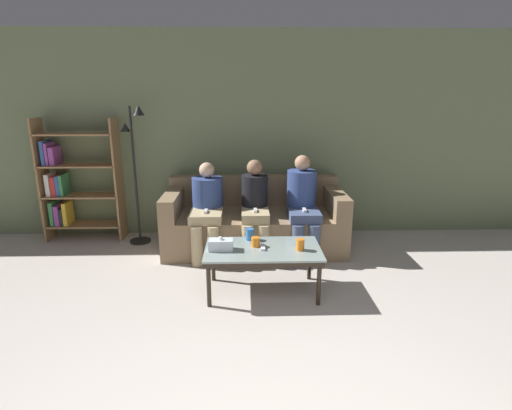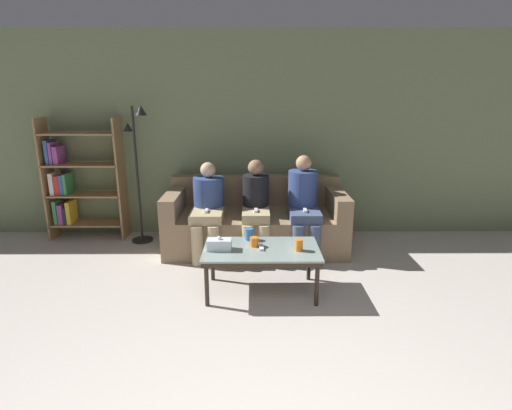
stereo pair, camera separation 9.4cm
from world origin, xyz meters
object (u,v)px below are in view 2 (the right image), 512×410
object	(u,v)px
game_remote	(261,247)
standing_lamp	(138,160)
cup_near_left	(254,242)
seated_person_mid_right	(304,202)
cup_near_right	(299,245)
couch	(256,222)
cup_far_center	(249,234)
coffee_table	(261,252)
seated_person_left_end	(208,205)
bookshelf	(75,183)
tissue_box	(219,244)
seated_person_mid_left	(256,205)

from	to	relation	value
game_remote	standing_lamp	bearing A→B (deg)	136.91
cup_near_left	standing_lamp	size ratio (longest dim) A/B	0.05
seated_person_mid_right	cup_near_right	bearing A→B (deg)	-99.06
couch	cup_far_center	xyz separation A→B (m)	(-0.07, -0.98, 0.19)
coffee_table	seated_person_left_end	xyz separation A→B (m)	(-0.60, 0.98, 0.18)
coffee_table	standing_lamp	distance (m)	2.13
bookshelf	standing_lamp	world-z (taller)	standing_lamp
tissue_box	seated_person_mid_left	distance (m)	1.07
game_remote	seated_person_mid_left	world-z (taller)	seated_person_mid_left
cup_near_left	game_remote	xyz separation A→B (m)	(0.07, -0.05, -0.03)
couch	game_remote	world-z (taller)	couch
couch	cup_near_right	world-z (taller)	couch
tissue_box	standing_lamp	bearing A→B (deg)	127.69
bookshelf	coffee_table	bearing A→B (deg)	-33.11
cup_far_center	game_remote	world-z (taller)	cup_far_center
coffee_table	cup_near_left	distance (m)	0.12
cup_far_center	seated_person_left_end	distance (m)	0.90
cup_near_left	tissue_box	xyz separation A→B (m)	(-0.32, -0.08, 0.01)
bookshelf	seated_person_mid_left	world-z (taller)	bookshelf
bookshelf	seated_person_mid_right	size ratio (longest dim) A/B	1.35
cup_near_right	tissue_box	size ratio (longest dim) A/B	0.48
cup_near_left	seated_person_left_end	world-z (taller)	seated_person_left_end
cup_near_left	cup_near_right	xyz separation A→B (m)	(0.41, -0.10, 0.01)
seated_person_mid_left	seated_person_mid_right	world-z (taller)	seated_person_mid_right
standing_lamp	seated_person_left_end	distance (m)	1.08
tissue_box	seated_person_left_end	distance (m)	1.04
couch	bookshelf	world-z (taller)	bookshelf
coffee_table	seated_person_mid_left	world-z (taller)	seated_person_mid_left
cup_far_center	standing_lamp	size ratio (longest dim) A/B	0.07
cup_near_left	seated_person_mid_right	distance (m)	1.11
game_remote	seated_person_left_end	xyz separation A→B (m)	(-0.60, 0.98, 0.13)
cup_far_center	standing_lamp	world-z (taller)	standing_lamp
cup_near_right	seated_person_mid_right	distance (m)	1.07
coffee_table	seated_person_mid_right	distance (m)	1.13
coffee_table	seated_person_left_end	bearing A→B (deg)	121.48
cup_far_center	coffee_table	bearing A→B (deg)	-62.47
coffee_table	tissue_box	size ratio (longest dim) A/B	4.87
couch	cup_near_right	bearing A→B (deg)	-72.95
seated_person_mid_left	seated_person_mid_right	distance (m)	0.55
seated_person_mid_left	cup_near_right	bearing A→B (deg)	-69.50
game_remote	seated_person_mid_right	distance (m)	1.12
cup_near_left	game_remote	size ratio (longest dim) A/B	0.59
seated_person_mid_left	seated_person_mid_right	size ratio (longest dim) A/B	0.96
coffee_table	game_remote	bearing A→B (deg)	-91.79
couch	cup_near_right	size ratio (longest dim) A/B	19.89
cup_far_center	bookshelf	xyz separation A→B (m)	(-2.23, 1.31, 0.23)
bookshelf	standing_lamp	bearing A→B (deg)	-9.32
bookshelf	tissue_box	bearing A→B (deg)	-38.56
couch	tissue_box	world-z (taller)	couch
seated_person_left_end	seated_person_mid_left	xyz separation A→B (m)	(0.55, -0.01, 0.00)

